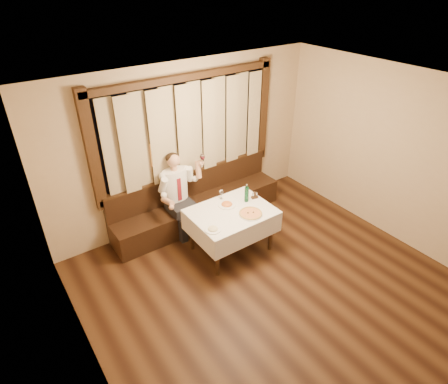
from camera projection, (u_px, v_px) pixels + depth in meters
room at (264, 190)px, 4.91m from camera, size 5.01×6.01×2.81m
banquette at (198, 205)px, 6.75m from camera, size 3.20×0.61×0.94m
dining_table at (231, 216)px, 5.86m from camera, size 1.27×0.97×0.76m
pizza at (251, 213)px, 5.71m from camera, size 0.37×0.37×0.04m
pasta_red at (227, 203)px, 5.92m from camera, size 0.28×0.28×0.10m
pasta_cream at (213, 228)px, 5.37m from camera, size 0.24×0.24×0.08m
green_bottle at (247, 194)px, 5.97m from camera, size 0.07×0.07×0.31m
table_wine_glass at (221, 192)px, 6.04m from camera, size 0.06×0.06×0.17m
cruet_caddy at (255, 196)px, 6.10m from camera, size 0.12×0.08×0.12m
seated_man at (178, 189)px, 6.21m from camera, size 0.81×0.60×1.45m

